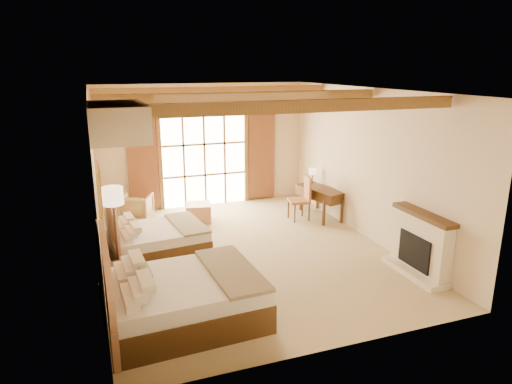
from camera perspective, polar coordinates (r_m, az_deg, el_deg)
name	(u,v)px	position (r m, az deg, el deg)	size (l,w,h in m)	color
floor	(246,252)	(9.31, -1.20, -7.46)	(7.00, 7.00, 0.00)	tan
wall_back	(204,146)	(12.11, -6.56, 5.77)	(5.50, 5.50, 0.00)	beige
wall_left	(96,187)	(8.38, -19.39, 0.57)	(7.00, 7.00, 0.00)	beige
wall_right	(368,165)	(10.00, 13.87, 3.34)	(7.00, 7.00, 0.00)	beige
ceiling	(245,90)	(8.58, -1.33, 12.62)	(7.00, 7.00, 0.00)	#AD7137
ceiling_beams	(246,97)	(8.58, -1.32, 11.82)	(5.39, 4.60, 0.18)	olive
french_doors	(205,159)	(12.12, -6.45, 4.09)	(3.95, 0.08, 2.60)	white
fireplace	(420,247)	(8.69, 19.82, -6.51)	(0.46, 1.40, 1.16)	beige
painting	(99,189)	(7.61, -19.04, 0.32)	(0.06, 0.95, 0.75)	gold
canopy_valance	(118,121)	(6.17, -16.91, 8.48)	(0.70, 1.40, 0.45)	beige
bed_near	(172,295)	(6.84, -10.49, -12.59)	(2.31, 1.80, 1.47)	#493115
bed_far	(151,238)	(9.24, -13.05, -5.62)	(1.97, 1.57, 1.20)	#493115
nightstand	(122,280)	(7.87, -16.46, -10.51)	(0.44, 0.44, 0.53)	#493115
floor_lamp	(113,202)	(8.00, -17.45, -1.19)	(0.36, 0.36, 1.69)	#3E291E
armchair	(136,208)	(11.38, -14.72, -1.91)	(0.69, 0.71, 0.64)	#A2804C
ottoman	(198,212)	(11.11, -7.20, -2.53)	(0.58, 0.58, 0.42)	tan
desk	(321,201)	(11.40, 8.08, -1.16)	(0.88, 1.44, 0.73)	#493115
desk_chair	(300,206)	(11.13, 5.49, -1.78)	(0.56, 0.55, 1.08)	#975730
desk_lamp	(313,172)	(11.77, 7.12, 2.52)	(0.18, 0.18, 0.37)	#3E291E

